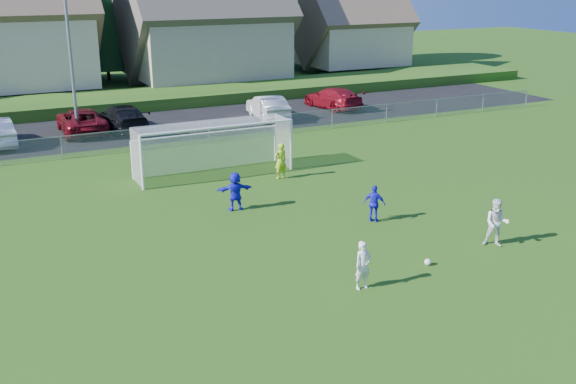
# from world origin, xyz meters

# --- Properties ---
(ground) EXTENTS (160.00, 160.00, 0.00)m
(ground) POSITION_xyz_m (0.00, 0.00, 0.00)
(ground) COLOR #193D0C
(ground) RESTS_ON ground
(asphalt_lot) EXTENTS (60.00, 60.00, 0.00)m
(asphalt_lot) POSITION_xyz_m (0.00, 27.50, 0.01)
(asphalt_lot) COLOR black
(asphalt_lot) RESTS_ON ground
(grass_embankment) EXTENTS (70.00, 6.00, 0.80)m
(grass_embankment) POSITION_xyz_m (0.00, 35.00, 0.40)
(grass_embankment) COLOR #1E420F
(grass_embankment) RESTS_ON ground
(soccer_ball) EXTENTS (0.22, 0.22, 0.22)m
(soccer_ball) POSITION_xyz_m (2.56, 2.88, 0.11)
(soccer_ball) COLOR white
(soccer_ball) RESTS_ON ground
(player_white_a) EXTENTS (0.58, 0.40, 1.51)m
(player_white_a) POSITION_xyz_m (-0.27, 2.41, 0.76)
(player_white_a) COLOR silver
(player_white_a) RESTS_ON ground
(player_white_b) EXTENTS (1.06, 1.03, 1.71)m
(player_white_b) POSITION_xyz_m (5.68, 3.17, 0.86)
(player_white_b) COLOR silver
(player_white_b) RESTS_ON ground
(player_blue_a) EXTENTS (0.85, 0.85, 1.44)m
(player_blue_a) POSITION_xyz_m (3.24, 7.10, 0.72)
(player_blue_a) COLOR #1816CF
(player_blue_a) RESTS_ON ground
(player_blue_b) EXTENTS (1.51, 0.66, 1.58)m
(player_blue_b) POSITION_xyz_m (-1.01, 10.72, 0.79)
(player_blue_b) COLOR #1816CF
(player_blue_b) RESTS_ON ground
(goalkeeper) EXTENTS (0.64, 0.45, 1.67)m
(goalkeeper) POSITION_xyz_m (2.54, 13.87, 0.84)
(goalkeeper) COLOR #A4CD18
(goalkeeper) RESTS_ON ground
(car_c) EXTENTS (2.55, 5.35, 1.47)m
(car_c) POSITION_xyz_m (-3.99, 27.55, 0.74)
(car_c) COLOR #600B14
(car_c) RESTS_ON ground
(car_d) EXTENTS (2.50, 5.45, 1.54)m
(car_d) POSITION_xyz_m (-1.67, 27.25, 0.77)
(car_d) COLOR black
(car_d) RESTS_ON ground
(car_f) EXTENTS (2.21, 4.89, 1.56)m
(car_f) POSITION_xyz_m (7.64, 26.29, 0.78)
(car_f) COLOR #B8B8B8
(car_f) RESTS_ON ground
(car_g) EXTENTS (2.69, 5.28, 1.47)m
(car_g) POSITION_xyz_m (13.29, 27.63, 0.73)
(car_g) COLOR maroon
(car_g) RESTS_ON ground
(soccer_goal) EXTENTS (7.42, 1.90, 2.50)m
(soccer_goal) POSITION_xyz_m (0.00, 16.05, 1.63)
(soccer_goal) COLOR white
(soccer_goal) RESTS_ON ground
(chainlink_fence) EXTENTS (52.06, 0.06, 1.20)m
(chainlink_fence) POSITION_xyz_m (0.00, 22.00, 0.63)
(chainlink_fence) COLOR gray
(chainlink_fence) RESTS_ON ground
(streetlight) EXTENTS (1.38, 0.18, 9.00)m
(streetlight) POSITION_xyz_m (-4.45, 26.00, 4.84)
(streetlight) COLOR slate
(streetlight) RESTS_ON ground
(tree_row) EXTENTS (65.98, 12.36, 13.80)m
(tree_row) POSITION_xyz_m (1.04, 48.74, 6.91)
(tree_row) COLOR #382616
(tree_row) RESTS_ON ground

